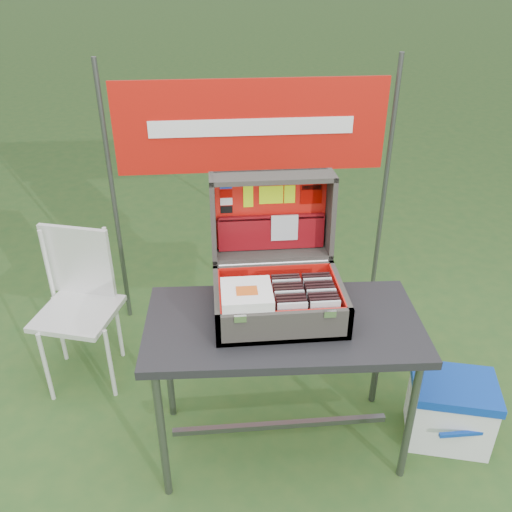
{
  "coord_description": "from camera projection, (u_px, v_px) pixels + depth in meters",
  "views": [
    {
      "loc": [
        -0.26,
        -2.02,
        2.21
      ],
      "look_at": [
        -0.06,
        0.1,
        1.0
      ],
      "focal_mm": 38.0,
      "sensor_mm": 36.0,
      "label": 1
    }
  ],
  "objects": [
    {
      "name": "cd_right_1",
      "position": [
        324.0,
        313.0,
        2.29
      ],
      "size": [
        0.13,
        0.01,
        0.15
      ],
      "primitive_type": "cube",
      "color": "black",
      "rests_on": "suitcase_liner_floor"
    },
    {
      "name": "chair_upright_right",
      "position": [
        109.0,
        261.0,
        3.06
      ],
      "size": [
        0.02,
        0.02,
        0.42
      ],
      "primitive_type": "cylinder",
      "color": "silver",
      "rests_on": "chair_seat"
    },
    {
      "name": "cardboard_box",
      "position": [
        370.0,
        330.0,
        3.31
      ],
      "size": [
        0.34,
        0.2,
        0.35
      ],
      "primitive_type": "cube",
      "rotation": [
        -0.12,
        0.0,
        0.35
      ],
      "color": "olive",
      "rests_on": "ground"
    },
    {
      "name": "suitcase_base_wall_left",
      "position": [
        217.0,
        305.0,
        2.38
      ],
      "size": [
        0.02,
        0.41,
        0.15
      ],
      "primitive_type": "cube",
      "color": "#4D4942",
      "rests_on": "table_top"
    },
    {
      "name": "cd_left_0",
      "position": [
        292.0,
        317.0,
        2.26
      ],
      "size": [
        0.13,
        0.01,
        0.15
      ],
      "primitive_type": "cube",
      "color": "silver",
      "rests_on": "suitcase_liner_floor"
    },
    {
      "name": "cd_right_0",
      "position": [
        325.0,
        316.0,
        2.27
      ],
      "size": [
        0.13,
        0.01,
        0.15
      ],
      "primitive_type": "cube",
      "color": "silver",
      "rests_on": "suitcase_liner_floor"
    },
    {
      "name": "table_leg_br",
      "position": [
        379.0,
        349.0,
        2.86
      ],
      "size": [
        0.04,
        0.04,
        0.73
      ],
      "primitive_type": "cylinder",
      "color": "#59595B",
      "rests_on": "ground"
    },
    {
      "name": "cd_left_9",
      "position": [
        285.0,
        291.0,
        2.43
      ],
      "size": [
        0.13,
        0.01,
        0.15
      ],
      "primitive_type": "cube",
      "color": "black",
      "rests_on": "suitcase_liner_floor"
    },
    {
      "name": "songbook_0",
      "position": [
        247.0,
        298.0,
        2.29
      ],
      "size": [
        0.21,
        0.21,
        0.0
      ],
      "primitive_type": "cube",
      "color": "white",
      "rests_on": "suitcase_base_wall_front"
    },
    {
      "name": "cd_right_2",
      "position": [
        323.0,
        309.0,
        2.31
      ],
      "size": [
        0.13,
        0.01,
        0.15
      ],
      "primitive_type": "cube",
      "color": "black",
      "rests_on": "suitcase_liner_floor"
    },
    {
      "name": "chair",
      "position": [
        78.0,
        315.0,
        2.99
      ],
      "size": [
        0.52,
        0.54,
        0.89
      ],
      "primitive_type": null,
      "rotation": [
        0.0,
        0.0,
        -0.3
      ],
      "color": "silver",
      "rests_on": "ground"
    },
    {
      "name": "suitcase_hinge",
      "position": [
        274.0,
        263.0,
        2.54
      ],
      "size": [
        0.51,
        0.02,
        0.02
      ],
      "primitive_type": "cylinder",
      "rotation": [
        0.0,
        1.57,
        0.0
      ],
      "color": "silver",
      "rests_on": "suitcase_base_wall_back"
    },
    {
      "name": "songbook_5",
      "position": [
        247.0,
        293.0,
        2.27
      ],
      "size": [
        0.21,
        0.21,
        0.0
      ],
      "primitive_type": "cube",
      "color": "white",
      "rests_on": "suitcase_base_wall_front"
    },
    {
      "name": "banner_text",
      "position": [
        252.0,
        127.0,
        3.15
      ],
      "size": [
        1.2,
        0.0,
        0.1
      ],
      "primitive_type": "cube",
      "color": "white",
      "rests_on": "banner"
    },
    {
      "name": "lid_sticker_cc_d",
      "position": [
        227.0,
        210.0,
        2.53
      ],
      "size": [
        0.06,
        0.0,
        0.03
      ],
      "primitive_type": "cube",
      "rotation": [
        -1.62,
        0.0,
        0.0
      ],
      "color": "black",
      "rests_on": "suitcase_lid_liner"
    },
    {
      "name": "lid_sticker_cc_c",
      "position": [
        226.0,
        202.0,
        2.51
      ],
      "size": [
        0.06,
        0.0,
        0.03
      ],
      "primitive_type": "cube",
      "rotation": [
        -1.62,
        0.0,
        0.0
      ],
      "color": "white",
      "rests_on": "suitcase_lid_liner"
    },
    {
      "name": "table_leg_bl",
      "position": [
        168.0,
        362.0,
        2.77
      ],
      "size": [
        0.04,
        0.04,
        0.73
      ],
      "primitive_type": "cylinder",
      "color": "#59595B",
      "rests_on": "ground"
    },
    {
      "name": "suitcase_liner_wall_front",
      "position": [
        284.0,
        324.0,
        2.24
      ],
      "size": [
        0.53,
        0.01,
        0.13
      ],
      "primitive_type": "cube",
      "color": "red",
      "rests_on": "suitcase_base_bottom"
    },
    {
      "name": "songbook_7",
      "position": [
        247.0,
        291.0,
        2.27
      ],
      "size": [
        0.21,
        0.21,
        0.0
      ],
      "primitive_type": "cube",
      "color": "white",
      "rests_on": "suitcase_base_wall_front"
    },
    {
      "name": "banner",
      "position": [
        252.0,
        127.0,
        3.16
      ],
      "size": [
        1.6,
        0.02,
        0.55
      ],
      "primitive_type": "cube",
      "color": "#AF120A",
      "rests_on": "banner_post_left"
    },
    {
      "name": "suitcase_pocket_cd",
      "position": [
        284.0,
        228.0,
        2.56
      ],
      "size": [
        0.13,
        0.02,
        0.13
      ],
      "primitive_type": "cube",
      "rotation": [
        -1.62,
        0.0,
        0.0
      ],
      "color": "silver",
      "rests_on": "suitcase_lid_pocket"
    },
    {
      "name": "lid_card_neon_tall",
      "position": [
        248.0,
        196.0,
        2.51
      ],
      "size": [
        0.05,
        0.01,
        0.11
      ],
      "primitive_type": "cube",
      "rotation": [
        -1.62,
        0.0,
        0.0
      ],
      "color": "#BDEC0F",
      "rests_on": "suitcase_lid_liner"
    },
    {
      "name": "cd_left_7",
      "position": [
        287.0,
        296.0,
        2.39
      ],
      "size": [
        0.13,
        0.01,
        0.15
      ],
      "primitive_type": "cube",
      "color": "black",
      "rests_on": "suitcase_liner_floor"
    },
    {
      "name": "chair_backrest",
      "position": [
        78.0,
        261.0,
        3.04
      ],
      "size": [
        0.4,
        0.15,
        0.42
      ],
      "primitive_type": "cube",
      "rotation": [
        0.0,
        0.0,
        -0.3
      ],
      "color": "silver",
      "rests_on": "chair_seat"
    },
    {
      "name": "suitcase_liner_wall_back",
      "position": [
        274.0,
        278.0,
        2.55
      ],
      "size": [
        0.53,
        0.01,
        0.13
      ],
      "primitive_type": "cube",
      "color": "red",
      "rests_on": "suitcase_base_bottom"
    },
    {
      "name": "table_top",
      "position": [
        283.0,
        325.0,
        2.41
      ],
      "size": [
        1.25,
        0.66,
        0.04
      ],
      "primitive_type": "cube",
      "rotation": [
        0.0,
        0.0,
        -0.04
      ],
      "color": "#2A292D",
      "rests_on": "ground"
    },
    {
      "name": "suitcase_lid_pocket",
      "position": [
        271.0,
        233.0,
        2.59
      ],
      "size": [
        0.51,
        0.04,
        0.16
      ],
      "primitive_type": "cube",
      "rotation": [
        -1.62,
        0.0,
        0.0
      ],
      "color": "maroon",
      "rests_on": "suitcase_lid_liner"
    },
    {
      "name": "cooler_body",
      "position": [
        449.0,
        414.0,
        2.74
      ],
      "size": [
        0.45,
        0.38,
        0.31
      ],
      "primitive_type": "cube",
      "rotation": [
        0.0,
        0.0,
        -0.26
      ],
      "color": "white",
      "rests_on": "ground"
    },
    {
      "name": "suitcase_lid_back",
      "position": [
        271.0,
        212.0,
        2.58
      ],
      "size": [
        0.57,
        0.04,
        0.41
      ],
      "primitive_type": "cube",
      "rotation": [
        -1.62,
        0.0,
        0.0
      ],
      "color": "#4D4942",
      "rests_on": "suitcase_base_wall_back"
    },
    {
      "name": "suitcase_base_wall_back",
      "position": [
        274.0,
        278.0,
        2.57
      ],
      "size": [
        0.57,
        0.02,
        0.15
      ],
      "primitive_type": "cube",
      "color": "#4D4942",
      "rests_on": "table_top"
    },
    {
      "name": "cd_left_5",
      "position": [
        288.0,
        302.0,
        2.36
      ],
      "size": [
        0.13,
        0.01,
        0.15
      ],
      "primitive_type": "cube",
      "color": "black",
      "rests_on": "suitcase_liner_floor"
    },
    {
      "name": "ground",
      "position": [
        270.0,
        428.0,
        2.86
      ],
      "size": [
        80.0,
        80.0,
        0.0
      ],
      "primitive_type": "plane",
      "color": "#295020",
      "rests_on": "ground"
    },
    {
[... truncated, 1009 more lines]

